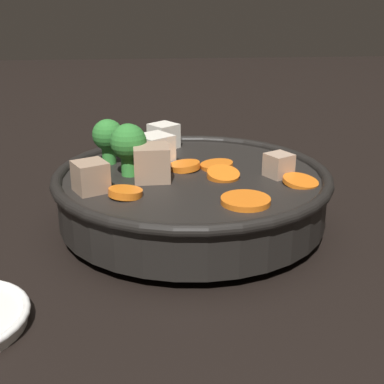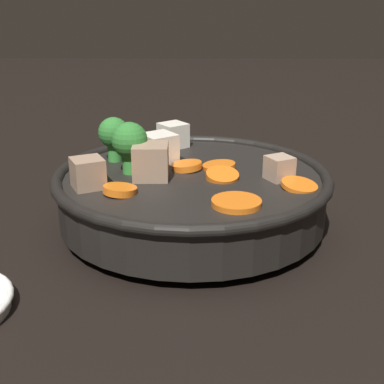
# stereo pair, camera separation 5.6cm
# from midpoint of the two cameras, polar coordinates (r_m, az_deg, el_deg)

# --- Properties ---
(ground_plane) EXTENTS (3.00, 3.00, 0.00)m
(ground_plane) POSITION_cam_midpoint_polar(r_m,az_deg,el_deg) (0.58, -2.79, -3.60)
(ground_plane) COLOR black
(stirfry_bowl) EXTENTS (0.29, 0.29, 0.11)m
(stirfry_bowl) POSITION_cam_midpoint_polar(r_m,az_deg,el_deg) (0.56, -3.05, 0.18)
(stirfry_bowl) COLOR black
(stirfry_bowl) RESTS_ON ground_plane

